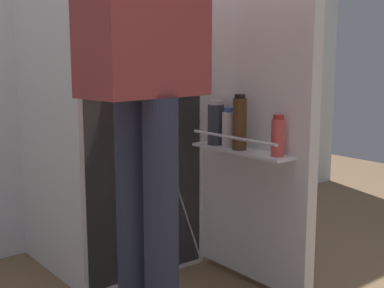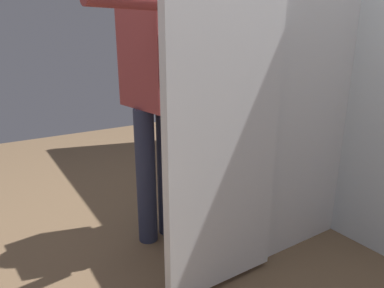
{
  "view_description": "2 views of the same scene",
  "coord_description": "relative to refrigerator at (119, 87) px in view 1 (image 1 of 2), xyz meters",
  "views": [
    {
      "loc": [
        -1.21,
        -1.59,
        0.99
      ],
      "look_at": [
        -0.0,
        -0.07,
        0.66
      ],
      "focal_mm": 48.38,
      "sensor_mm": 36.0,
      "label": 1
    },
    {
      "loc": [
        1.54,
        -1.0,
        1.23
      ],
      "look_at": [
        0.06,
        -0.06,
        0.7
      ],
      "focal_mm": 31.95,
      "sensor_mm": 36.0,
      "label": 2
    }
  ],
  "objects": [
    {
      "name": "person",
      "position": [
        -0.27,
        -0.64,
        0.19
      ],
      "size": [
        0.61,
        0.72,
        1.71
      ],
      "color": "#2D334C",
      "rests_on": "ground_plane"
    },
    {
      "name": "refrigerator",
      "position": [
        0.0,
        0.0,
        0.0
      ],
      "size": [
        0.69,
        1.28,
        1.69
      ],
      "color": "white",
      "rests_on": "ground_plane"
    }
  ]
}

